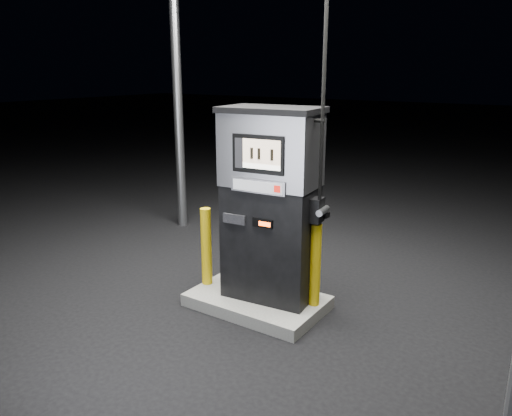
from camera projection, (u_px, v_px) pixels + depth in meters
The scene contains 5 objects.
ground at pixel (257, 307), 6.13m from camera, with size 80.00×80.00×0.00m, color black.
pump_island at pixel (257, 301), 6.11m from camera, with size 1.60×1.00×0.15m, color #62625E.
fuel_dispenser at pixel (271, 203), 5.78m from camera, with size 1.28×0.78×4.70m.
bollard_left at pixel (206, 247), 6.31m from camera, with size 0.13×0.13×1.00m, color #E1B80C.
bollard_right at pixel (315, 265), 5.73m from camera, with size 0.13×0.13×0.98m, color #E1B80C.
Camera 1 is at (3.08, -4.64, 2.82)m, focal length 35.00 mm.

